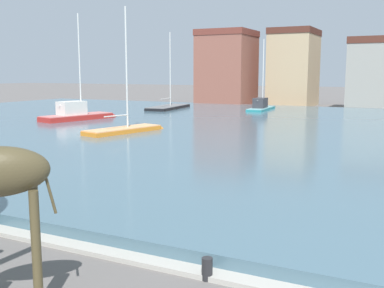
% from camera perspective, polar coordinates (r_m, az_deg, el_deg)
% --- Properties ---
extents(harbor_water, '(89.58, 47.46, 0.43)m').
position_cam_1_polar(harbor_water, '(33.66, 15.36, 1.22)').
color(harbor_water, '#476675').
rests_on(harbor_water, ground).
extents(quay_edge_coping, '(89.58, 0.50, 0.12)m').
position_cam_1_polar(quay_edge_coping, '(11.70, -8.89, -13.36)').
color(quay_edge_coping, '#ADA89E').
rests_on(quay_edge_coping, ground).
extents(sailboat_red, '(3.48, 7.71, 9.38)m').
position_cam_1_polar(sailboat_red, '(41.52, -13.45, 3.30)').
color(sailboat_red, red).
rests_on(sailboat_red, ground).
extents(sailboat_orange, '(3.09, 6.83, 8.77)m').
position_cam_1_polar(sailboat_orange, '(32.23, -7.67, 1.52)').
color(sailboat_orange, orange).
rests_on(sailboat_orange, ground).
extents(sailboat_black, '(3.23, 9.14, 8.89)m').
position_cam_1_polar(sailboat_black, '(53.17, -2.57, 4.38)').
color(sailboat_black, black).
rests_on(sailboat_black, ground).
extents(sailboat_teal, '(2.05, 7.33, 8.02)m').
position_cam_1_polar(sailboat_teal, '(51.59, 8.60, 4.35)').
color(sailboat_teal, teal).
rests_on(sailboat_teal, ground).
extents(mooring_bollard, '(0.24, 0.24, 0.50)m').
position_cam_1_polar(mooring_bollard, '(10.39, 1.87, -15.06)').
color(mooring_bollard, '#232326').
rests_on(mooring_bollard, ground).
extents(townhouse_wide_warehouse, '(6.79, 7.09, 10.04)m').
position_cam_1_polar(townhouse_wide_warehouse, '(63.75, 4.30, 9.26)').
color(townhouse_wide_warehouse, '#8E5142').
rests_on(townhouse_wide_warehouse, ground).
extents(townhouse_end_terrace, '(5.56, 7.67, 10.14)m').
position_cam_1_polar(townhouse_end_terrace, '(64.40, 12.38, 9.12)').
color(townhouse_end_terrace, tan).
rests_on(townhouse_end_terrace, ground).
extents(townhouse_corner_house, '(5.59, 5.38, 8.54)m').
position_cam_1_polar(townhouse_corner_house, '(59.44, 21.32, 8.01)').
color(townhouse_corner_house, gray).
rests_on(townhouse_corner_house, ground).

